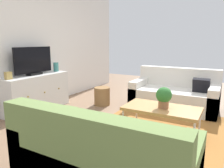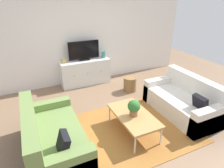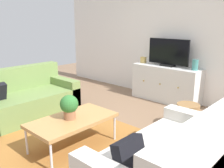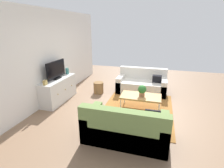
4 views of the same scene
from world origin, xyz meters
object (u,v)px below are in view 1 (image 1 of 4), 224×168
Objects in this scene: coffee_table at (162,109)px; tv_console at (36,93)px; potted_plant at (164,97)px; couch_left_side at (101,162)px; wicker_basket at (102,96)px; glass_vase at (56,67)px; flat_screen_tv at (34,61)px; mantel_clock at (8,76)px; couch_right_side at (175,95)px.

tv_console is at bearing 93.06° from coffee_table.
potted_plant reaches higher than coffee_table.
coffee_table is 0.78× the size of tv_console.
couch_left_side is 4.30× the size of wicker_basket.
glass_vase reaches higher than potted_plant.
flat_screen_tv is 0.61m from mantel_clock.
wicker_basket is at bearing -68.75° from glass_vase.
couch_left_side is 1.52m from potted_plant.
couch_left_side is 1.93× the size of flat_screen_tv.
flat_screen_tv reaches higher than potted_plant.
flat_screen_tv is (1.37, 2.39, 0.71)m from couch_left_side.
flat_screen_tv reaches higher than wicker_basket.
coffee_table is at bearing -117.69° from wicker_basket.
coffee_table is at bearing -86.97° from flat_screen_tv.
tv_console is at bearing -180.00° from glass_vase.
mantel_clock reaches higher than tv_console.
tv_console reaches higher than potted_plant.
couch_left_side is 2.72m from wicker_basket.
coffee_table is 2.59m from flat_screen_tv.
wicker_basket is at bearing 62.31° from coffee_table.
couch_right_side is at bearing -57.87° from flat_screen_tv.
couch_right_side is 1.93× the size of flat_screen_tv.
flat_screen_tv is at bearing 93.03° from coffee_table.
mantel_clock reaches higher than potted_plant.
couch_right_side is 8.50× the size of glass_vase.
potted_plant is at bearing -117.83° from wicker_basket.
glass_vase reaches higher than couch_right_side.
potted_plant is (-0.02, -0.03, 0.20)m from coffee_table.
couch_right_side is 12.81× the size of mantel_clock.
glass_vase reaches higher than tv_console.
glass_vase is (0.44, 2.49, 0.44)m from coffee_table.
flat_screen_tv is 6.64× the size of mantel_clock.
potted_plant is 1.82m from wicker_basket.
coffee_table is 2.63m from mantel_clock.
couch_right_side is 1.54m from wicker_basket.
wicker_basket is at bearing 62.17° from potted_plant.
coffee_table is 0.20m from potted_plant.
flat_screen_tv reaches higher than tv_console.
flat_screen_tv is (-0.13, 2.51, 0.61)m from coffee_table.
glass_vase reaches higher than wicker_basket.
potted_plant is 0.36× the size of flat_screen_tv.
coffee_table is at bearing 54.89° from potted_plant.
flat_screen_tv is (-0.00, 0.02, 0.63)m from tv_console.
mantel_clock reaches higher than coffee_table.
flat_screen_tv reaches higher than couch_right_side.
couch_right_side is at bearing 6.07° from potted_plant.
wicker_basket is (0.81, 1.55, -0.18)m from coffee_table.
glass_vase is (0.58, -0.02, -0.17)m from flat_screen_tv.
mantel_clock is at bearing 148.17° from wicker_basket.
potted_plant is 2.58m from flat_screen_tv.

